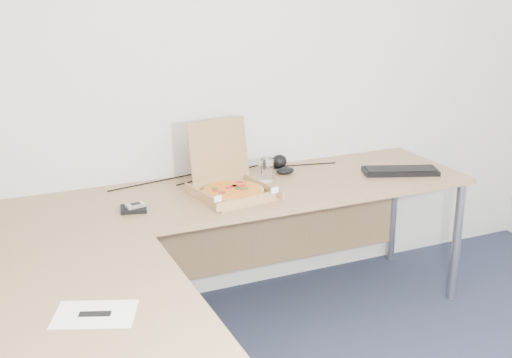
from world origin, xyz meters
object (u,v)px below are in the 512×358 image
keyboard (400,171)px  desk (207,236)px  pizza_box (232,187)px  drinking_glass (267,170)px  wallet (133,209)px

keyboard → desk: bearing=-144.5°
pizza_box → drinking_glass: pizza_box is taller
desk → wallet: size_ratio=21.01×
desk → wallet: wallet is taller
keyboard → pizza_box: bearing=-161.8°
keyboard → wallet: (-1.49, 0.03, -0.00)m
desk → pizza_box: (0.27, 0.37, 0.07)m
desk → keyboard: keyboard is taller
pizza_box → keyboard: pizza_box is taller
desk → wallet: (-0.23, 0.35, 0.04)m
desk → drinking_glass: 0.74m
drinking_glass → keyboard: bearing=-14.1°
desk → keyboard: (1.26, 0.32, 0.04)m
wallet → keyboard: bearing=11.2°
desk → drinking_glass: drinking_glass is taller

